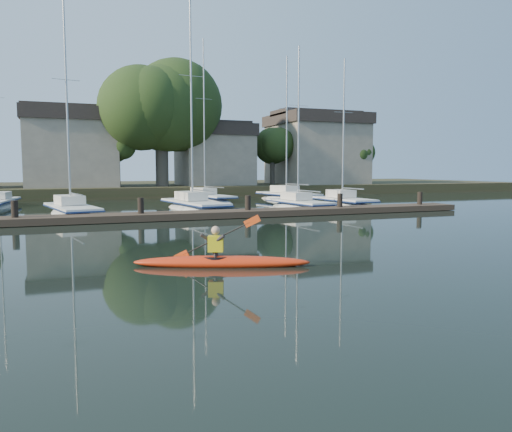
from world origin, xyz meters
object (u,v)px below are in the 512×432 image
object	(u,v)px
sailboat_1	(72,219)
sailboat_2	(194,213)
dock	(197,215)
sailboat_7	(288,203)
kayak	(221,259)
sailboat_4	(344,209)
sailboat_6	(206,203)
sailboat_3	(299,211)

from	to	relation	value
sailboat_1	sailboat_2	bearing A→B (deg)	-3.21
dock	sailboat_7	bearing A→B (deg)	47.77
sailboat_1	sailboat_2	xyz separation A→B (m)	(7.54, 1.04, -0.00)
kayak	sailboat_4	size ratio (longest dim) A/B	0.42
sailboat_2	sailboat_7	world-z (taller)	sailboat_2
kayak	sailboat_1	distance (m)	17.90
dock	sailboat_6	bearing A→B (deg)	72.58
dock	sailboat_7	xyz separation A→B (m)	(11.13, 12.26, -0.40)
sailboat_1	sailboat_3	distance (m)	14.49
sailboat_1	sailboat_6	bearing A→B (deg)	30.55
sailboat_4	sailboat_7	xyz separation A→B (m)	(-0.90, 7.69, -0.01)
kayak	sailboat_3	xyz separation A→B (m)	(10.77, 17.07, -0.37)
kayak	sailboat_4	bearing A→B (deg)	71.50
dock	sailboat_6	xyz separation A→B (m)	(4.31, 13.73, -0.37)
sailboat_7	sailboat_2	bearing A→B (deg)	-156.56
dock	sailboat_2	world-z (taller)	sailboat_2
sailboat_1	sailboat_4	bearing A→B (deg)	-10.01
sailboat_7	sailboat_1	bearing A→B (deg)	-166.96
sailboat_1	sailboat_6	world-z (taller)	sailboat_6
sailboat_3	sailboat_6	size ratio (longest dim) A/B	0.83
sailboat_4	sailboat_6	distance (m)	11.97
sailboat_6	kayak	bearing A→B (deg)	-115.18
dock	sailboat_3	distance (m)	8.95
dock	sailboat_2	bearing A→B (deg)	77.54
kayak	dock	world-z (taller)	kayak
sailboat_3	sailboat_6	distance (m)	10.64
kayak	sailboat_7	xyz separation A→B (m)	(13.80, 25.54, -0.39)
sailboat_1	sailboat_3	world-z (taller)	sailboat_1
kayak	sailboat_1	xyz separation A→B (m)	(-3.71, 17.51, -0.38)
kayak	dock	distance (m)	13.54
sailboat_6	dock	bearing A→B (deg)	-118.12
kayak	sailboat_6	size ratio (longest dim) A/B	0.34
kayak	dock	size ratio (longest dim) A/B	0.14
sailboat_1	sailboat_6	xyz separation A→B (m)	(10.69, 9.50, 0.01)
dock	sailboat_3	xyz separation A→B (m)	(8.10, 3.79, -0.38)
sailboat_2	sailboat_3	world-z (taller)	sailboat_2
kayak	sailboat_4	xyz separation A→B (m)	(14.69, 17.85, -0.38)
sailboat_7	sailboat_3	bearing A→B (deg)	-121.27
sailboat_1	sailboat_4	distance (m)	18.41
kayak	sailboat_4	distance (m)	23.13
sailboat_2	sailboat_4	world-z (taller)	sailboat_2
sailboat_3	sailboat_7	xyz separation A→B (m)	(3.03, 8.47, -0.02)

